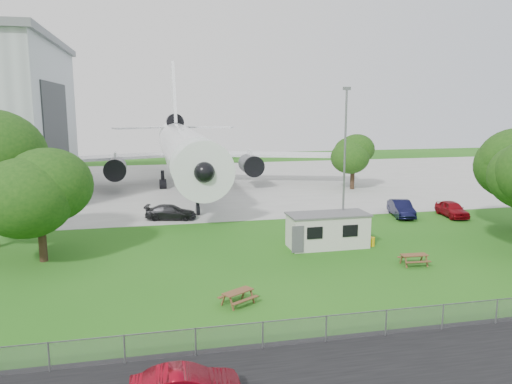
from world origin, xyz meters
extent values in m
plane|color=#33751E|center=(0.00, 0.00, 0.00)|extent=(160.00, 160.00, 0.00)
cube|color=#B7B7B2|center=(0.00, 38.00, 0.01)|extent=(120.00, 46.00, 0.03)
cube|color=#2D3033|center=(-16.93, 33.00, 6.75)|extent=(0.16, 16.00, 12.96)
cylinder|color=white|center=(-2.00, 34.00, 5.10)|extent=(5.40, 34.00, 5.40)
cone|color=white|center=(-2.00, 15.00, 5.10)|extent=(5.40, 5.50, 5.40)
cone|color=white|center=(-2.00, 55.00, 5.90)|extent=(4.86, 9.00, 4.86)
cube|color=white|center=(-14.50, 37.20, 3.90)|extent=(21.36, 10.77, 0.36)
cube|color=white|center=(10.50, 37.20, 3.90)|extent=(21.36, 10.77, 0.36)
cube|color=white|center=(-2.00, 55.00, 11.60)|extent=(0.46, 9.96, 12.17)
cylinder|color=#515459|center=(-10.50, 33.50, 3.00)|extent=(2.50, 4.20, 2.50)
cylinder|color=#515459|center=(6.50, 33.50, 3.00)|extent=(2.50, 4.20, 2.50)
cylinder|color=#515459|center=(-2.00, 54.00, 7.90)|extent=(2.60, 4.50, 2.60)
cylinder|color=black|center=(-2.00, 18.50, 1.20)|extent=(0.36, 0.36, 2.40)
cylinder|color=black|center=(-4.80, 35.00, 1.20)|extent=(0.44, 0.44, 2.40)
cylinder|color=black|center=(0.80, 35.00, 1.20)|extent=(0.44, 0.44, 2.40)
cube|color=beige|center=(6.60, 5.27, 1.25)|extent=(6.03, 2.56, 2.50)
cube|color=#59595B|center=(6.60, 5.27, 2.56)|extent=(6.23, 2.77, 0.12)
cylinder|color=gold|center=(10.00, 4.67, 0.35)|extent=(0.50, 0.50, 0.70)
cube|color=gray|center=(0.00, -9.50, 0.00)|extent=(58.00, 0.04, 1.30)
cylinder|color=slate|center=(8.20, 6.20, 6.00)|extent=(0.16, 0.16, 12.00)
cylinder|color=#382619|center=(-14.06, 6.15, 1.46)|extent=(0.56, 0.56, 2.92)
sphere|color=#2B5615|center=(-14.06, 6.15, 5.03)|extent=(7.19, 7.19, 7.19)
cylinder|color=#382619|center=(18.96, 29.30, 1.32)|extent=(0.56, 0.56, 2.63)
sphere|color=#2B5615|center=(18.96, 29.30, 4.54)|extent=(5.35, 5.35, 5.35)
imported|color=maroon|center=(22.09, 12.39, 0.76)|extent=(2.24, 4.60, 1.51)
imported|color=black|center=(17.29, 13.53, 0.79)|extent=(2.71, 5.05, 1.58)
imported|color=black|center=(-4.70, 17.10, 0.70)|extent=(5.11, 2.94, 1.39)
camera|label=1|loc=(-6.81, -29.79, 10.88)|focal=35.00mm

